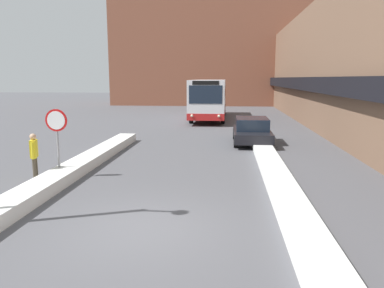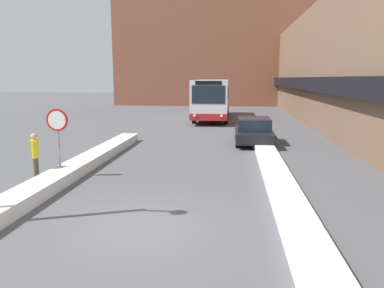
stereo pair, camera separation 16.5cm
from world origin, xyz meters
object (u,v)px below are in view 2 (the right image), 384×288
at_px(city_bus, 212,98).
at_px(parked_car_front, 254,131).
at_px(pedestrian, 35,152).
at_px(stop_sign, 58,128).

xyz_separation_m(city_bus, parked_car_front, (2.86, -12.00, -1.09)).
xyz_separation_m(city_bus, pedestrian, (-4.92, -20.12, -0.82)).
distance_m(stop_sign, pedestrian, 1.10).
relative_size(city_bus, parked_car_front, 2.59).
relative_size(city_bus, stop_sign, 4.61).
bearing_deg(city_bus, pedestrian, -103.73).
bearing_deg(stop_sign, pedestrian, -157.84).
bearing_deg(pedestrian, city_bus, 147.95).
relative_size(parked_car_front, pedestrian, 2.67).
bearing_deg(city_bus, stop_sign, -101.97).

